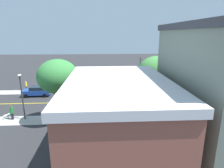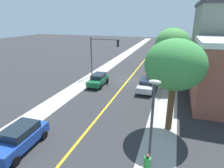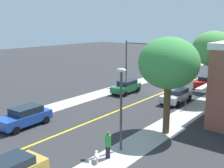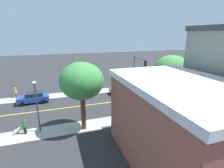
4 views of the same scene
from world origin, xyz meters
name	(u,v)px [view 4 (image 4 of 4)]	position (x,y,z in m)	size (l,w,h in m)	color
ground_plane	(150,97)	(0.00, 0.00, 0.00)	(140.00, 140.00, 0.00)	#2D2D30
sidewalk_left	(172,111)	(-5.78, 0.00, 0.00)	(2.52, 126.00, 0.01)	#ADA8A0
sidewalk_right	(135,87)	(5.78, 0.00, 0.00)	(2.52, 126.00, 0.01)	#ADA8A0
road_centerline_stripe	(150,97)	(0.00, 0.00, 0.00)	(0.20, 126.00, 0.00)	yellow
brick_apartment_block	(178,125)	(-13.94, 6.07, 3.47)	(12.49, 7.42, 6.91)	#935142
street_tree_left_near	(82,81)	(-6.33, 12.12, 5.44)	(4.55, 4.55, 7.42)	brown
street_tree_right_corner	(207,67)	(-5.65, -5.03, 5.75)	(4.01, 4.01, 7.49)	brown
street_tree_left_far	(172,71)	(-5.82, 0.82, 5.69)	(4.43, 4.43, 7.62)	brown
fire_hydrant	(188,104)	(-5.14, -3.13, 0.41)	(0.44, 0.24, 0.83)	yellow
parking_meter	(132,109)	(-5.18, 5.78, 0.90)	(0.12, 0.18, 1.37)	#4C4C51
traffic_light_mast	(137,68)	(4.39, 0.37, 4.18)	(4.71, 0.32, 6.17)	#474C47
street_lamp	(36,101)	(-5.35, 16.71, 3.52)	(0.70, 0.36, 5.58)	#38383D
red_sedan_left_curb	(192,95)	(-3.18, -5.55, 0.78)	(2.11, 4.45, 1.47)	red
blue_sedan_right_curb	(34,97)	(3.52, 18.07, 0.85)	(2.21, 4.52, 1.63)	#1E429E
silver_sedan_left_curb	(139,102)	(-3.21, 3.71, 0.78)	(2.08, 4.68, 1.45)	#B7BABF
green_sedan_right_curb	(122,89)	(3.40, 3.69, 0.81)	(2.04, 4.38, 1.56)	#196638
pedestrian_yellow_shirt	(16,92)	(6.65, 21.02, 0.98)	(0.34, 0.34, 1.83)	#33384C
pedestrian_green_shirt	(24,126)	(-5.40, 18.16, 0.93)	(0.39, 0.39, 1.78)	black
small_dog	(17,130)	(-5.18, 18.99, 0.40)	(0.71, 0.70, 0.61)	silver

